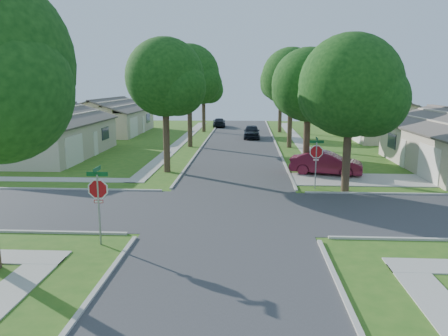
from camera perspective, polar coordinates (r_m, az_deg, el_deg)
name	(u,v)px	position (r m, az deg, el deg)	size (l,w,h in m)	color
ground	(230,211)	(20.94, 0.83, -5.58)	(100.00, 100.00, 0.00)	#30601A
road_ns	(230,210)	(20.94, 0.83, -5.57)	(7.00, 100.00, 0.02)	#333335
sidewalk_ne	(298,140)	(46.74, 9.66, 3.57)	(1.20, 40.00, 0.04)	#9E9B91
sidewalk_nw	(183,140)	(46.95, -5.33, 3.71)	(1.20, 40.00, 0.04)	#9E9B91
driveway	(361,180)	(28.69, 17.41, -1.47)	(8.80, 3.60, 0.05)	#9E9B91
stop_sign_sw	(98,192)	(16.78, -16.12, -3.07)	(1.05, 0.80, 2.98)	gray
stop_sign_ne	(316,154)	(25.37, 11.96, 1.82)	(1.05, 0.80, 2.98)	gray
tree_e_near	(309,88)	(29.32, 11.07, 10.17)	(4.97, 4.80, 8.28)	#38281C
tree_e_mid	(292,80)	(41.24, 8.84, 11.30)	(5.59, 5.40, 9.21)	#38281C
tree_e_far	(281,83)	(54.20, 7.48, 10.97)	(5.17, 5.00, 8.72)	#38281C
tree_w_near	(166,81)	(29.56, -7.61, 11.20)	(5.38, 5.20, 8.97)	#38281C
tree_w_mid	(190,77)	(41.42, -4.49, 11.72)	(5.80, 5.60, 9.56)	#38281C
tree_w_far	(204,87)	(54.33, -2.64, 10.55)	(4.76, 4.60, 8.04)	#38281C
tree_ne_corner	(351,90)	(24.88, 16.30, 9.69)	(5.80, 5.60, 8.66)	#38281C
house_ne_far	(386,124)	(51.54, 20.38, 5.40)	(8.42, 13.60, 4.23)	#B0A28B
house_nw_near	(45,138)	(39.12, -22.34, 3.66)	(8.42, 13.60, 4.23)	#B0A28B
house_nw_far	(109,120)	(54.87, -14.76, 6.03)	(8.42, 13.60, 4.23)	#B0A28B
car_driveway	(326,163)	(29.68, 13.19, 0.63)	(1.64, 4.70, 1.55)	maroon
car_curb_east	(252,132)	(48.01, 3.63, 4.76)	(1.73, 4.31, 1.47)	black
car_curb_west	(219,122)	(60.48, -0.65, 5.97)	(1.70, 4.17, 1.21)	black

